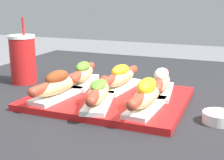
% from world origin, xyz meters
% --- Properties ---
extents(serving_tray, '(0.43, 0.35, 0.02)m').
position_xyz_m(serving_tray, '(0.02, -0.14, 0.71)').
color(serving_tray, red).
rests_on(serving_tray, patio_table).
extents(hot_dog_0, '(0.08, 0.22, 0.08)m').
position_xyz_m(hot_dog_0, '(-0.11, -0.21, 0.76)').
color(hot_dog_0, white).
rests_on(hot_dog_0, serving_tray).
extents(hot_dog_1, '(0.10, 0.22, 0.06)m').
position_xyz_m(hot_dog_1, '(0.03, -0.22, 0.75)').
color(hot_dog_1, white).
rests_on(hot_dog_1, serving_tray).
extents(hot_dog_2, '(0.07, 0.22, 0.08)m').
position_xyz_m(hot_dog_2, '(0.15, -0.21, 0.76)').
color(hot_dog_2, white).
rests_on(hot_dog_2, serving_tray).
extents(hot_dog_3, '(0.09, 0.22, 0.07)m').
position_xyz_m(hot_dog_3, '(-0.10, -0.06, 0.75)').
color(hot_dog_3, white).
rests_on(hot_dog_3, serving_tray).
extents(hot_dog_4, '(0.08, 0.22, 0.07)m').
position_xyz_m(hot_dog_4, '(0.02, -0.06, 0.75)').
color(hot_dog_4, white).
rests_on(hot_dog_4, serving_tray).
extents(hot_dog_5, '(0.08, 0.22, 0.07)m').
position_xyz_m(hot_dog_5, '(0.15, -0.07, 0.75)').
color(hot_dog_5, white).
rests_on(hot_dog_5, serving_tray).
extents(sauce_bowl, '(0.08, 0.08, 0.03)m').
position_xyz_m(sauce_bowl, '(0.32, -0.19, 0.72)').
color(sauce_bowl, white).
rests_on(sauce_bowl, patio_table).
extents(drink_cup, '(0.09, 0.09, 0.23)m').
position_xyz_m(drink_cup, '(-0.33, -0.06, 0.79)').
color(drink_cup, red).
rests_on(drink_cup, patio_table).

